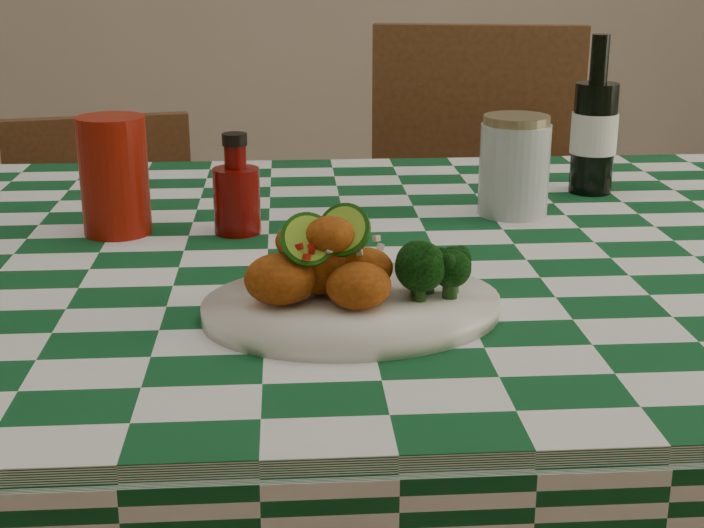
{
  "coord_description": "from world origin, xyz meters",
  "views": [
    {
      "loc": [
        -0.08,
        -1.16,
        1.14
      ],
      "look_at": [
        -0.01,
        -0.23,
        0.84
      ],
      "focal_mm": 50.0,
      "sensor_mm": 36.0,
      "label": 1
    }
  ],
  "objects_px": {
    "plate": "(352,307)",
    "wooden_chair_right": "(472,278)",
    "fried_chicken_pile": "(330,259)",
    "red_tumbler": "(114,176)",
    "ketchup_bottle": "(236,184)",
    "wooden_chair_left": "(114,334)",
    "beer_bottle": "(595,115)",
    "dining_table": "(351,522)",
    "mason_jar": "(514,166)"
  },
  "relations": [
    {
      "from": "beer_bottle",
      "to": "dining_table",
      "type": "bearing_deg",
      "value": -145.81
    },
    {
      "from": "fried_chicken_pile",
      "to": "red_tumbler",
      "type": "bearing_deg",
      "value": 129.26
    },
    {
      "from": "ketchup_bottle",
      "to": "beer_bottle",
      "type": "height_order",
      "value": "beer_bottle"
    },
    {
      "from": "wooden_chair_left",
      "to": "wooden_chair_right",
      "type": "xyz_separation_m",
      "value": [
        0.73,
        0.04,
        0.09
      ]
    },
    {
      "from": "dining_table",
      "to": "beer_bottle",
      "type": "bearing_deg",
      "value": 34.19
    },
    {
      "from": "plate",
      "to": "beer_bottle",
      "type": "bearing_deg",
      "value": 51.27
    },
    {
      "from": "mason_jar",
      "to": "wooden_chair_left",
      "type": "bearing_deg",
      "value": 141.05
    },
    {
      "from": "fried_chicken_pile",
      "to": "ketchup_bottle",
      "type": "distance_m",
      "value": 0.33
    },
    {
      "from": "fried_chicken_pile",
      "to": "ketchup_bottle",
      "type": "bearing_deg",
      "value": 108.84
    },
    {
      "from": "red_tumbler",
      "to": "beer_bottle",
      "type": "distance_m",
      "value": 0.7
    },
    {
      "from": "wooden_chair_left",
      "to": "fried_chicken_pile",
      "type": "bearing_deg",
      "value": -78.33
    },
    {
      "from": "red_tumbler",
      "to": "wooden_chair_left",
      "type": "height_order",
      "value": "red_tumbler"
    },
    {
      "from": "red_tumbler",
      "to": "wooden_chair_right",
      "type": "height_order",
      "value": "wooden_chair_right"
    },
    {
      "from": "plate",
      "to": "fried_chicken_pile",
      "type": "xyz_separation_m",
      "value": [
        -0.02,
        0.0,
        0.05
      ]
    },
    {
      "from": "plate",
      "to": "red_tumbler",
      "type": "bearing_deg",
      "value": 131.57
    },
    {
      "from": "dining_table",
      "to": "wooden_chair_right",
      "type": "height_order",
      "value": "wooden_chair_right"
    },
    {
      "from": "dining_table",
      "to": "plate",
      "type": "xyz_separation_m",
      "value": [
        -0.01,
        -0.23,
        0.4
      ]
    },
    {
      "from": "beer_bottle",
      "to": "wooden_chair_left",
      "type": "relative_size",
      "value": 0.29
    },
    {
      "from": "plate",
      "to": "mason_jar",
      "type": "distance_m",
      "value": 0.45
    },
    {
      "from": "beer_bottle",
      "to": "wooden_chair_right",
      "type": "height_order",
      "value": "beer_bottle"
    },
    {
      "from": "mason_jar",
      "to": "wooden_chair_right",
      "type": "distance_m",
      "value": 0.69
    },
    {
      "from": "dining_table",
      "to": "wooden_chair_right",
      "type": "xyz_separation_m",
      "value": [
        0.3,
        0.72,
        0.1
      ]
    },
    {
      "from": "ketchup_bottle",
      "to": "red_tumbler",
      "type": "bearing_deg",
      "value": 176.42
    },
    {
      "from": "plate",
      "to": "ketchup_bottle",
      "type": "bearing_deg",
      "value": 112.44
    },
    {
      "from": "red_tumbler",
      "to": "wooden_chair_right",
      "type": "xyz_separation_m",
      "value": [
        0.6,
        0.63,
        -0.37
      ]
    },
    {
      "from": "plate",
      "to": "fried_chicken_pile",
      "type": "distance_m",
      "value": 0.06
    },
    {
      "from": "mason_jar",
      "to": "beer_bottle",
      "type": "distance_m",
      "value": 0.19
    },
    {
      "from": "wooden_chair_right",
      "to": "dining_table",
      "type": "bearing_deg",
      "value": -102.46
    },
    {
      "from": "plate",
      "to": "fried_chicken_pile",
      "type": "height_order",
      "value": "fried_chicken_pile"
    },
    {
      "from": "ketchup_bottle",
      "to": "wooden_chair_right",
      "type": "bearing_deg",
      "value": 55.62
    },
    {
      "from": "ketchup_bottle",
      "to": "wooden_chair_left",
      "type": "relative_size",
      "value": 0.16
    },
    {
      "from": "fried_chicken_pile",
      "to": "mason_jar",
      "type": "height_order",
      "value": "mason_jar"
    },
    {
      "from": "beer_bottle",
      "to": "wooden_chair_left",
      "type": "distance_m",
      "value": 1.03
    },
    {
      "from": "ketchup_bottle",
      "to": "wooden_chair_right",
      "type": "distance_m",
      "value": 0.86
    },
    {
      "from": "red_tumbler",
      "to": "plate",
      "type": "bearing_deg",
      "value": -48.43
    },
    {
      "from": "dining_table",
      "to": "fried_chicken_pile",
      "type": "height_order",
      "value": "fried_chicken_pile"
    },
    {
      "from": "beer_bottle",
      "to": "mason_jar",
      "type": "bearing_deg",
      "value": -141.24
    },
    {
      "from": "ketchup_bottle",
      "to": "plate",
      "type": "bearing_deg",
      "value": -67.56
    },
    {
      "from": "plate",
      "to": "wooden_chair_right",
      "type": "distance_m",
      "value": 1.05
    },
    {
      "from": "mason_jar",
      "to": "wooden_chair_right",
      "type": "relative_size",
      "value": 0.14
    },
    {
      "from": "dining_table",
      "to": "mason_jar",
      "type": "height_order",
      "value": "mason_jar"
    },
    {
      "from": "wooden_chair_left",
      "to": "wooden_chair_right",
      "type": "bearing_deg",
      "value": -8.06
    },
    {
      "from": "fried_chicken_pile",
      "to": "beer_bottle",
      "type": "distance_m",
      "value": 0.65
    },
    {
      "from": "ketchup_bottle",
      "to": "wooden_chair_right",
      "type": "relative_size",
      "value": 0.13
    },
    {
      "from": "red_tumbler",
      "to": "beer_bottle",
      "type": "height_order",
      "value": "beer_bottle"
    },
    {
      "from": "fried_chicken_pile",
      "to": "wooden_chair_right",
      "type": "xyz_separation_m",
      "value": [
        0.34,
        0.95,
        -0.36
      ]
    },
    {
      "from": "ketchup_bottle",
      "to": "wooden_chair_left",
      "type": "bearing_deg",
      "value": 115.32
    },
    {
      "from": "red_tumbler",
      "to": "wooden_chair_left",
      "type": "distance_m",
      "value": 0.76
    },
    {
      "from": "beer_bottle",
      "to": "ketchup_bottle",
      "type": "bearing_deg",
      "value": -160.64
    },
    {
      "from": "fried_chicken_pile",
      "to": "red_tumbler",
      "type": "distance_m",
      "value": 0.41
    }
  ]
}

